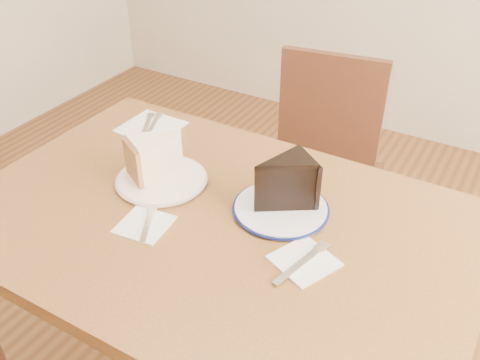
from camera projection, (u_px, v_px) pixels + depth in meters
name	position (u px, v px, depth m)	size (l,w,h in m)	color
table	(215.00, 249.00, 1.31)	(1.20, 0.80, 0.75)	#4C2E14
chair_far	(316.00, 173.00, 1.88)	(0.49, 0.49, 0.88)	black
plate_cream	(162.00, 180.00, 1.37)	(0.22, 0.22, 0.01)	white
plate_navy	(281.00, 209.00, 1.27)	(0.22, 0.22, 0.01)	white
carrot_cake	(159.00, 156.00, 1.36)	(0.09, 0.13, 0.10)	white
chocolate_cake	(281.00, 186.00, 1.24)	(0.10, 0.14, 0.11)	black
napkin_cream	(144.00, 225.00, 1.23)	(0.11, 0.11, 0.00)	white
napkin_navy	(304.00, 261.00, 1.13)	(0.12, 0.12, 0.00)	white
napkin_spare	(151.00, 127.00, 1.61)	(0.16, 0.16, 0.00)	white
fork_cream	(149.00, 221.00, 1.23)	(0.01, 0.14, 0.00)	silver
knife_navy	(301.00, 263.00, 1.12)	(0.02, 0.17, 0.00)	silver
fork_spare	(153.00, 124.00, 1.62)	(0.01, 0.14, 0.00)	white
knife_spare	(147.00, 126.00, 1.61)	(0.01, 0.16, 0.00)	silver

